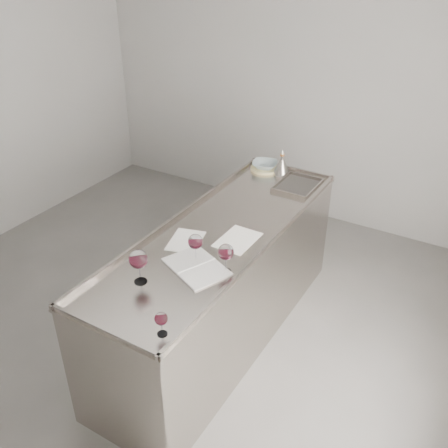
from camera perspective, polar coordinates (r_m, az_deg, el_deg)
The scene contains 12 objects.
room_shell at distance 3.32m, azimuth -10.54°, elevation 6.05°, with size 4.54×5.04×2.84m.
counter at distance 3.74m, azimuth -0.31°, elevation -6.90°, with size 0.77×2.42×0.97m.
wine_glass_left at distance 2.94m, azimuth -9.75°, elevation -4.06°, with size 0.11×0.11×0.22m.
wine_glass_middle at distance 3.11m, azimuth -3.29°, elevation -2.10°, with size 0.09×0.09×0.19m.
wine_glass_right at distance 3.00m, azimuth 0.21°, elevation -3.31°, with size 0.10×0.10×0.19m.
wine_glass_small at distance 2.60m, azimuth -7.20°, elevation -10.77°, with size 0.07×0.07×0.14m.
notebook at distance 3.11m, azimuth -3.16°, elevation -4.89°, with size 0.48×0.42×0.02m.
loose_paper_top at distance 3.37m, azimuth 1.57°, elevation -1.80°, with size 0.23×0.32×0.00m, color white.
loose_paper_under at distance 3.37m, azimuth -4.40°, elevation -1.91°, with size 0.20×0.29×0.00m, color white.
trivet at distance 4.40m, azimuth 4.66°, elevation 6.33°, with size 0.25×0.25×0.02m, color beige.
ceramic_bowl at distance 4.39m, azimuth 4.68°, elevation 6.77°, with size 0.22×0.22×0.05m, color #86989C.
wine_funnel at distance 4.32m, azimuth 6.61°, elevation 6.57°, with size 0.15×0.15×0.22m.
Camera 1 is at (2.05, -2.24, 2.74)m, focal length 40.00 mm.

